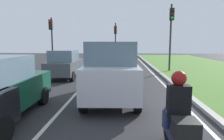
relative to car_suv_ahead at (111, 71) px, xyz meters
name	(u,v)px	position (x,y,z in m)	size (l,w,h in m)	color
ground_plane	(100,79)	(-0.92, 4.58, -1.17)	(60.00, 60.00, 0.00)	#2D2D30
lane_line_center	(89,79)	(-1.62, 4.58, -1.16)	(0.12, 32.00, 0.01)	silver
lane_line_right_edge	(159,79)	(2.68, 4.58, -1.16)	(0.12, 32.00, 0.01)	silver
curb_right	(167,78)	(3.18, 4.58, -1.11)	(0.24, 48.00, 0.12)	#9E9B93
car_suv_ahead	(111,71)	(0.00, 0.00, 0.00)	(2.09, 4.56, 2.28)	silver
car_hatchback_far	(65,64)	(-3.22, 4.86, -0.28)	(1.76, 3.72, 1.78)	#474C51
motorcycle	(177,133)	(1.47, -4.15, -0.60)	(0.41, 1.90, 1.01)	#0C143F
rider_person	(178,100)	(1.47, -4.10, 0.02)	(0.50, 0.40, 1.16)	black
traffic_light_near_right	(171,27)	(4.15, 8.10, 2.26)	(0.32, 0.50, 5.14)	#2D2D2D
traffic_light_overhead_left	(51,33)	(-6.02, 10.55, 1.90)	(0.32, 0.50, 4.49)	#2D2D2D
traffic_light_far_median	(115,36)	(-0.36, 16.23, 1.84)	(0.32, 0.50, 4.53)	#2D2D2D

